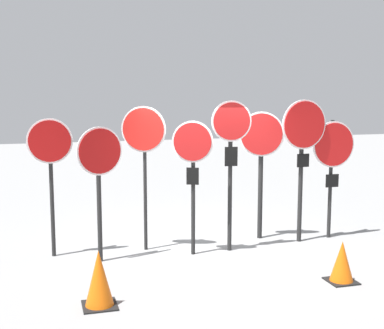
{
  "coord_description": "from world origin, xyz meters",
  "views": [
    {
      "loc": [
        -2.78,
        -8.82,
        2.81
      ],
      "look_at": [
        -0.26,
        0.0,
        1.51
      ],
      "focal_mm": 50.0,
      "sensor_mm": 36.0,
      "label": 1
    }
  ],
  "objects_px": {
    "stop_sign_2": "(144,142)",
    "stop_sign_7": "(333,154)",
    "stop_sign_1": "(100,166)",
    "stop_sign_5": "(261,151)",
    "stop_sign_3": "(193,159)",
    "stop_sign_6": "(303,142)",
    "traffic_cone_0": "(99,279)",
    "stop_sign_4": "(231,145)",
    "stop_sign_0": "(50,155)",
    "traffic_cone_1": "(342,262)"
  },
  "relations": [
    {
      "from": "stop_sign_0",
      "to": "stop_sign_3",
      "type": "xyz_separation_m",
      "value": [
        2.28,
        -0.55,
        -0.07
      ]
    },
    {
      "from": "stop_sign_3",
      "to": "stop_sign_6",
      "type": "xyz_separation_m",
      "value": [
        2.13,
        0.21,
        0.21
      ]
    },
    {
      "from": "stop_sign_3",
      "to": "traffic_cone_1",
      "type": "bearing_deg",
      "value": -21.24
    },
    {
      "from": "stop_sign_5",
      "to": "stop_sign_6",
      "type": "relative_size",
      "value": 0.91
    },
    {
      "from": "traffic_cone_0",
      "to": "stop_sign_5",
      "type": "bearing_deg",
      "value": 36.06
    },
    {
      "from": "stop_sign_0",
      "to": "stop_sign_3",
      "type": "bearing_deg",
      "value": -11.05
    },
    {
      "from": "stop_sign_5",
      "to": "traffic_cone_1",
      "type": "height_order",
      "value": "stop_sign_5"
    },
    {
      "from": "stop_sign_4",
      "to": "traffic_cone_1",
      "type": "height_order",
      "value": "stop_sign_4"
    },
    {
      "from": "stop_sign_2",
      "to": "stop_sign_3",
      "type": "height_order",
      "value": "stop_sign_2"
    },
    {
      "from": "traffic_cone_1",
      "to": "stop_sign_0",
      "type": "bearing_deg",
      "value": 149.39
    },
    {
      "from": "stop_sign_2",
      "to": "stop_sign_0",
      "type": "bearing_deg",
      "value": -154.34
    },
    {
      "from": "stop_sign_5",
      "to": "stop_sign_7",
      "type": "relative_size",
      "value": 1.07
    },
    {
      "from": "stop_sign_3",
      "to": "traffic_cone_1",
      "type": "distance_m",
      "value": 2.87
    },
    {
      "from": "stop_sign_0",
      "to": "traffic_cone_0",
      "type": "xyz_separation_m",
      "value": [
        0.51,
        -2.31,
        -1.35
      ]
    },
    {
      "from": "stop_sign_3",
      "to": "traffic_cone_0",
      "type": "distance_m",
      "value": 2.8
    },
    {
      "from": "stop_sign_7",
      "to": "stop_sign_6",
      "type": "bearing_deg",
      "value": -174.59
    },
    {
      "from": "stop_sign_3",
      "to": "stop_sign_1",
      "type": "bearing_deg",
      "value": -156.78
    },
    {
      "from": "stop_sign_1",
      "to": "stop_sign_2",
      "type": "relative_size",
      "value": 0.88
    },
    {
      "from": "stop_sign_3",
      "to": "traffic_cone_1",
      "type": "height_order",
      "value": "stop_sign_3"
    },
    {
      "from": "stop_sign_2",
      "to": "stop_sign_6",
      "type": "distance_m",
      "value": 2.88
    },
    {
      "from": "stop_sign_3",
      "to": "stop_sign_5",
      "type": "relative_size",
      "value": 0.95
    },
    {
      "from": "stop_sign_0",
      "to": "stop_sign_6",
      "type": "bearing_deg",
      "value": -1.93
    },
    {
      "from": "stop_sign_6",
      "to": "traffic_cone_0",
      "type": "height_order",
      "value": "stop_sign_6"
    },
    {
      "from": "stop_sign_7",
      "to": "traffic_cone_0",
      "type": "relative_size",
      "value": 2.96
    },
    {
      "from": "stop_sign_0",
      "to": "stop_sign_4",
      "type": "relative_size",
      "value": 0.89
    },
    {
      "from": "stop_sign_1",
      "to": "stop_sign_7",
      "type": "distance_m",
      "value": 4.34
    },
    {
      "from": "stop_sign_2",
      "to": "stop_sign_3",
      "type": "distance_m",
      "value": 0.92
    },
    {
      "from": "traffic_cone_1",
      "to": "stop_sign_7",
      "type": "bearing_deg",
      "value": 63.65
    },
    {
      "from": "stop_sign_2",
      "to": "stop_sign_4",
      "type": "relative_size",
      "value": 0.96
    },
    {
      "from": "stop_sign_2",
      "to": "stop_sign_5",
      "type": "xyz_separation_m",
      "value": [
        2.22,
        0.13,
        -0.24
      ]
    },
    {
      "from": "stop_sign_2",
      "to": "traffic_cone_0",
      "type": "distance_m",
      "value": 2.91
    },
    {
      "from": "stop_sign_0",
      "to": "stop_sign_7",
      "type": "relative_size",
      "value": 1.04
    },
    {
      "from": "stop_sign_3",
      "to": "stop_sign_4",
      "type": "height_order",
      "value": "stop_sign_4"
    },
    {
      "from": "stop_sign_2",
      "to": "stop_sign_7",
      "type": "bearing_deg",
      "value": 24.74
    },
    {
      "from": "stop_sign_4",
      "to": "stop_sign_0",
      "type": "bearing_deg",
      "value": 176.09
    },
    {
      "from": "stop_sign_2",
      "to": "traffic_cone_0",
      "type": "relative_size",
      "value": 3.34
    },
    {
      "from": "stop_sign_2",
      "to": "traffic_cone_1",
      "type": "relative_size",
      "value": 4.12
    },
    {
      "from": "stop_sign_1",
      "to": "stop_sign_6",
      "type": "distance_m",
      "value": 3.68
    },
    {
      "from": "stop_sign_7",
      "to": "traffic_cone_0",
      "type": "bearing_deg",
      "value": -157.5
    },
    {
      "from": "stop_sign_6",
      "to": "stop_sign_7",
      "type": "relative_size",
      "value": 1.17
    },
    {
      "from": "stop_sign_7",
      "to": "traffic_cone_0",
      "type": "xyz_separation_m",
      "value": [
        -4.56,
        -2.05,
        -1.24
      ]
    },
    {
      "from": "stop_sign_5",
      "to": "traffic_cone_0",
      "type": "distance_m",
      "value": 4.24
    },
    {
      "from": "traffic_cone_1",
      "to": "stop_sign_2",
      "type": "bearing_deg",
      "value": 136.88
    },
    {
      "from": "stop_sign_2",
      "to": "traffic_cone_1",
      "type": "distance_m",
      "value": 3.76
    },
    {
      "from": "traffic_cone_1",
      "to": "traffic_cone_0",
      "type": "bearing_deg",
      "value": 178.82
    },
    {
      "from": "stop_sign_0",
      "to": "traffic_cone_0",
      "type": "relative_size",
      "value": 3.09
    },
    {
      "from": "stop_sign_2",
      "to": "stop_sign_7",
      "type": "height_order",
      "value": "stop_sign_2"
    },
    {
      "from": "stop_sign_6",
      "to": "stop_sign_7",
      "type": "xyz_separation_m",
      "value": [
        0.66,
        0.08,
        -0.26
      ]
    },
    {
      "from": "stop_sign_1",
      "to": "stop_sign_7",
      "type": "relative_size",
      "value": 0.99
    },
    {
      "from": "stop_sign_4",
      "to": "stop_sign_6",
      "type": "bearing_deg",
      "value": 12.51
    }
  ]
}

